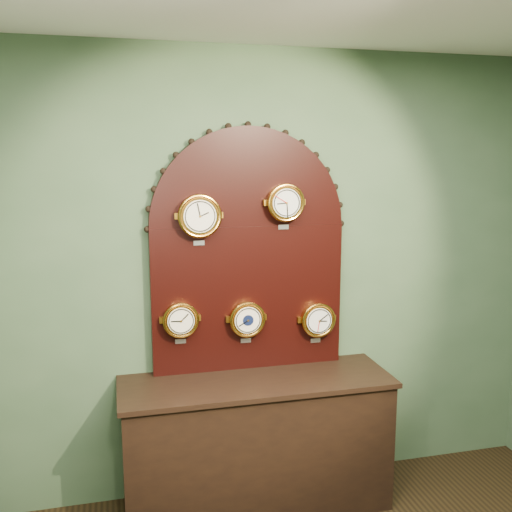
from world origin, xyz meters
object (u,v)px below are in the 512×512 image
object	(u,v)px
barometer	(247,319)
display_board	(248,243)
arabic_clock	(285,203)
shop_counter	(257,446)
hygrometer	(181,320)
roman_clock	(199,216)
tide_clock	(318,320)

from	to	relation	value
barometer	display_board	bearing A→B (deg)	69.71
display_board	arabic_clock	distance (m)	0.34
shop_counter	barometer	xyz separation A→B (m)	(-0.02, 0.15, 0.76)
shop_counter	hygrometer	xyz separation A→B (m)	(-0.43, 0.15, 0.79)
display_board	roman_clock	xyz separation A→B (m)	(-0.31, -0.07, 0.18)
shop_counter	arabic_clock	xyz separation A→B (m)	(0.21, 0.15, 1.48)
display_board	barometer	distance (m)	0.47
roman_clock	display_board	bearing A→B (deg)	12.33
arabic_clock	barometer	xyz separation A→B (m)	(-0.24, 0.00, -0.71)
arabic_clock	tide_clock	size ratio (longest dim) A/B	1.03
barometer	hygrometer	bearing A→B (deg)	179.95
arabic_clock	tide_clock	world-z (taller)	arabic_clock
hygrometer	barometer	world-z (taller)	hygrometer
shop_counter	roman_clock	world-z (taller)	roman_clock
hygrometer	shop_counter	bearing A→B (deg)	-19.58
shop_counter	arabic_clock	distance (m)	1.50
arabic_clock	tide_clock	xyz separation A→B (m)	(0.22, 0.00, -0.75)
arabic_clock	tide_clock	bearing A→B (deg)	0.06
shop_counter	barometer	world-z (taller)	barometer
shop_counter	arabic_clock	size ratio (longest dim) A/B	5.65
display_board	arabic_clock	world-z (taller)	display_board
shop_counter	hygrometer	world-z (taller)	hygrometer
display_board	barometer	bearing A→B (deg)	-110.29
roman_clock	tide_clock	xyz separation A→B (m)	(0.74, 0.00, -0.68)
shop_counter	display_board	world-z (taller)	display_board
roman_clock	arabic_clock	distance (m)	0.53
shop_counter	hygrometer	distance (m)	0.91
roman_clock	shop_counter	bearing A→B (deg)	-26.34
roman_clock	hygrometer	distance (m)	0.63
roman_clock	arabic_clock	bearing A→B (deg)	0.07
arabic_clock	display_board	bearing A→B (deg)	162.74
display_board	tide_clock	bearing A→B (deg)	-8.67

